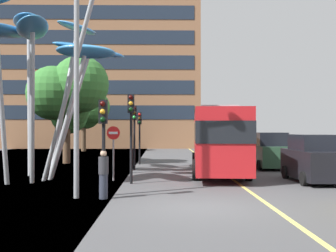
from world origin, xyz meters
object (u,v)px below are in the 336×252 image
(leaf_sculpture, at_px, (37,38))
(traffic_light_kerb_far, at_px, (131,119))
(street_lamp, at_px, (88,52))
(car_parked_far, at_px, (269,152))
(traffic_light_opposite, at_px, (140,127))
(car_parked_mid, at_px, (314,160))
(pedestrian, at_px, (103,174))
(traffic_light_island_mid, at_px, (134,124))
(red_bus, at_px, (218,137))
(traffic_light_kerb_near, at_px, (103,127))
(no_entry_sign, at_px, (113,144))

(leaf_sculpture, xyz_separation_m, traffic_light_kerb_far, (4.56, -1.83, -3.85))
(traffic_light_kerb_far, xyz_separation_m, street_lamp, (-1.20, -3.59, 2.20))
(car_parked_far, bearing_deg, traffic_light_opposite, 159.84)
(car_parked_mid, bearing_deg, pedestrian, -153.78)
(traffic_light_island_mid, bearing_deg, leaf_sculpture, -136.39)
(red_bus, height_order, car_parked_far, red_bus)
(traffic_light_kerb_near, bearing_deg, traffic_light_island_mid, 87.69)
(traffic_light_kerb_near, height_order, traffic_light_opposite, traffic_light_opposite)
(car_parked_mid, xyz_separation_m, car_parked_far, (-0.30, 6.32, 0.01))
(red_bus, distance_m, street_lamp, 9.71)
(traffic_light_opposite, distance_m, car_parked_far, 8.57)
(traffic_light_island_mid, bearing_deg, street_lamp, -95.71)
(traffic_light_kerb_near, xyz_separation_m, street_lamp, (-0.56, 0.26, 2.56))
(red_bus, bearing_deg, traffic_light_island_mid, 154.99)
(car_parked_mid, distance_m, street_lamp, 10.91)
(leaf_sculpture, distance_m, pedestrian, 8.94)
(traffic_light_island_mid, bearing_deg, traffic_light_kerb_near, -92.31)
(pedestrian, xyz_separation_m, no_entry_sign, (-0.23, 4.87, 0.83))
(no_entry_sign, bearing_deg, traffic_light_opposite, 85.15)
(leaf_sculpture, distance_m, traffic_light_kerb_near, 8.08)
(traffic_light_opposite, distance_m, pedestrian, 13.63)
(no_entry_sign, bearing_deg, car_parked_far, 33.56)
(leaf_sculpture, xyz_separation_m, traffic_light_opposite, (4.41, 7.95, -4.11))
(traffic_light_kerb_near, relative_size, traffic_light_island_mid, 0.90)
(leaf_sculpture, height_order, traffic_light_island_mid, leaf_sculpture)
(car_parked_mid, height_order, street_lamp, street_lamp)
(red_bus, relative_size, car_parked_far, 2.51)
(traffic_light_kerb_near, relative_size, car_parked_far, 0.84)
(traffic_light_opposite, distance_m, car_parked_mid, 12.45)
(traffic_light_kerb_near, relative_size, no_entry_sign, 1.34)
(car_parked_mid, bearing_deg, red_bus, 139.28)
(car_parked_mid, bearing_deg, no_entry_sign, 176.31)
(traffic_light_opposite, xyz_separation_m, no_entry_sign, (-0.73, -8.65, -0.86))
(traffic_light_island_mid, xyz_separation_m, pedestrian, (-0.40, -9.67, -1.85))
(red_bus, xyz_separation_m, leaf_sculpture, (-8.83, -2.00, 4.71))
(street_lamp, distance_m, no_entry_sign, 5.79)
(leaf_sculpture, relative_size, car_parked_far, 2.77)
(traffic_light_opposite, xyz_separation_m, car_parked_mid, (8.22, -9.22, -1.52))
(leaf_sculpture, bearing_deg, traffic_light_kerb_near, -55.40)
(car_parked_mid, distance_m, pedestrian, 9.72)
(traffic_light_kerb_far, xyz_separation_m, car_parked_far, (7.76, 6.87, -1.78))
(traffic_light_opposite, bearing_deg, no_entry_sign, -94.85)
(no_entry_sign, bearing_deg, car_parked_mid, -3.69)
(traffic_light_island_mid, distance_m, traffic_light_opposite, 3.85)
(leaf_sculpture, relative_size, street_lamp, 1.41)
(pedestrian, distance_m, no_entry_sign, 4.95)
(red_bus, bearing_deg, pedestrian, -123.04)
(red_bus, height_order, traffic_light_opposite, red_bus)
(pedestrian, relative_size, no_entry_sign, 0.66)
(traffic_light_kerb_far, bearing_deg, street_lamp, -108.52)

